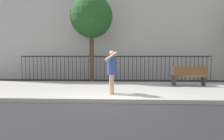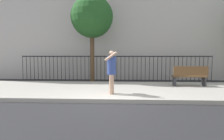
{
  "view_description": "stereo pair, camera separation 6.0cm",
  "coord_description": "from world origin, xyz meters",
  "views": [
    {
      "loc": [
        0.42,
        -6.35,
        1.6
      ],
      "look_at": [
        0.07,
        1.23,
        1.04
      ],
      "focal_mm": 31.11,
      "sensor_mm": 36.0,
      "label": 1
    },
    {
      "loc": [
        0.48,
        -6.35,
        1.6
      ],
      "look_at": [
        0.07,
        1.23,
        1.04
      ],
      "focal_mm": 31.11,
      "sensor_mm": 36.0,
      "label": 2
    }
  ],
  "objects": [
    {
      "name": "building_facade",
      "position": [
        0.0,
        8.5,
        5.6
      ],
      "size": [
        28.0,
        4.0,
        11.2
      ],
      "primitive_type": "cube",
      "color": "#BCB7B2",
      "rests_on": "ground"
    },
    {
      "name": "iron_fence",
      "position": [
        0.0,
        5.9,
        1.02
      ],
      "size": [
        12.03,
        0.04,
        1.6
      ],
      "color": "black",
      "rests_on": "ground"
    },
    {
      "name": "street_bench",
      "position": [
        3.7,
        3.04,
        0.65
      ],
      "size": [
        1.6,
        0.45,
        0.95
      ],
      "color": "brown",
      "rests_on": "sidewalk"
    },
    {
      "name": "sidewalk",
      "position": [
        0.0,
        2.2,
        0.07
      ],
      "size": [
        28.0,
        4.4,
        0.15
      ],
      "primitive_type": "cube",
      "color": "#B2ADA3",
      "rests_on": "ground"
    },
    {
      "name": "ground_plane",
      "position": [
        0.0,
        0.0,
        0.0
      ],
      "size": [
        60.0,
        60.0,
        0.0
      ],
      "primitive_type": "plane",
      "color": "#28282B"
    },
    {
      "name": "pedestrian_on_phone",
      "position": [
        0.08,
        0.96,
        1.09
      ],
      "size": [
        0.48,
        0.67,
        1.63
      ],
      "color": "tan",
      "rests_on": "sidewalk"
    },
    {
      "name": "street_tree_near",
      "position": [
        -1.29,
        4.96,
        3.82
      ],
      "size": [
        2.44,
        2.44,
        5.07
      ],
      "color": "#4C3823",
      "rests_on": "ground"
    }
  ]
}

